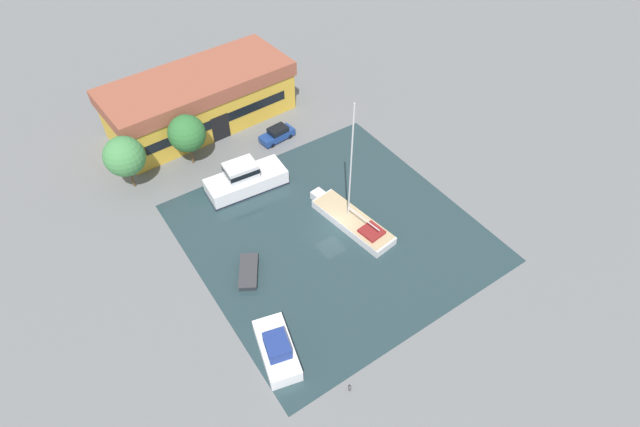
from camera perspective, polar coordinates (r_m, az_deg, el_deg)
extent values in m
plane|color=slate|center=(52.73, 1.29, -2.13)|extent=(440.00, 440.00, 0.00)
cube|color=#23383D|center=(52.72, 1.29, -2.13)|extent=(27.95, 28.32, 0.01)
cube|color=gold|center=(68.05, -13.42, 11.92)|extent=(23.64, 11.13, 4.96)
cube|color=brown|center=(66.28, -13.92, 14.35)|extent=(24.35, 11.47, 1.83)
cube|color=black|center=(64.77, -11.27, 9.59)|extent=(2.40, 0.22, 3.47)
cube|color=black|center=(64.20, -11.40, 10.31)|extent=(19.57, 1.31, 1.24)
cylinder|color=brown|center=(62.05, -14.46, 6.64)|extent=(0.35, 0.35, 2.68)
sphere|color=#2D6B33|center=(60.27, -14.98, 8.83)|extent=(4.38, 4.38, 4.38)
cylinder|color=brown|center=(60.79, -20.71, 3.91)|extent=(0.31, 0.31, 2.68)
sphere|color=#428447|center=(58.95, -21.46, 6.09)|extent=(4.53, 4.53, 4.53)
cube|color=navy|center=(64.27, -4.93, 8.89)|extent=(4.72, 2.39, 0.81)
cube|color=black|center=(63.91, -4.84, 9.49)|extent=(2.53, 1.91, 0.68)
cube|color=black|center=(63.39, -5.70, 9.04)|extent=(0.22, 1.48, 0.54)
cylinder|color=black|center=(63.33, -5.46, 7.76)|extent=(0.62, 0.27, 0.60)
cylinder|color=black|center=(64.43, -6.36, 8.44)|extent=(0.62, 0.27, 0.60)
cylinder|color=black|center=(64.62, -3.46, 8.79)|extent=(0.62, 0.27, 0.60)
cylinder|color=black|center=(65.70, -4.37, 9.44)|extent=(0.62, 0.27, 0.60)
cube|color=silver|center=(53.18, 3.76, -0.95)|extent=(4.26, 10.21, 0.93)
cube|color=silver|center=(55.97, -0.23, 2.12)|extent=(1.47, 1.37, 0.93)
cube|color=tan|center=(52.81, 3.79, -0.58)|extent=(4.09, 9.80, 0.08)
cylinder|color=silver|center=(48.39, 3.56, 5.60)|extent=(0.16, 0.16, 13.88)
cylinder|color=silver|center=(51.31, 5.01, -0.59)|extent=(0.74, 4.43, 0.12)
cube|color=maroon|center=(51.46, 5.93, -2.06)|extent=(2.33, 2.44, 0.30)
cube|color=white|center=(57.52, -8.40, 3.63)|extent=(9.27, 4.20, 1.88)
cube|color=black|center=(58.06, -8.32, 3.04)|extent=(9.36, 4.28, 0.18)
cube|color=silver|center=(56.21, -9.02, 4.85)|extent=(3.61, 2.81, 1.79)
cube|color=black|center=(56.09, -9.04, 4.99)|extent=(3.68, 2.89, 0.57)
cube|color=#23282D|center=(49.43, -8.16, -6.65)|extent=(3.52, 4.34, 0.59)
cube|color=#333338|center=(49.17, -8.20, -6.41)|extent=(3.69, 4.53, 0.08)
cube|color=white|center=(44.03, -4.95, -15.27)|extent=(4.09, 6.55, 1.43)
cube|color=navy|center=(42.68, -4.92, -14.81)|extent=(2.42, 2.82, 1.25)
cylinder|color=#47474C|center=(42.94, 3.44, -19.37)|extent=(0.22, 0.22, 0.46)
sphere|color=#47474C|center=(42.67, 3.45, -19.21)|extent=(0.24, 0.24, 0.24)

